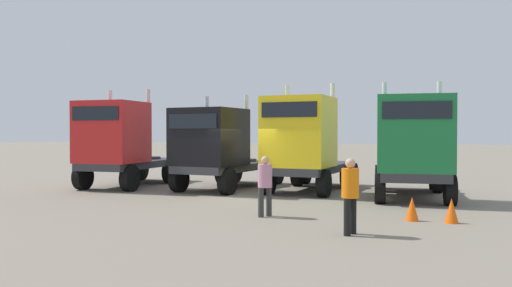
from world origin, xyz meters
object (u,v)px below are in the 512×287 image
at_px(semi_truck_black, 217,148).
at_px(visitor_with_camera, 265,182).
at_px(traffic_cone_near, 451,211).
at_px(semi_truck_yellow, 304,144).
at_px(visitor_in_hivis, 350,190).
at_px(traffic_cone_mid, 412,209).
at_px(semi_truck_red, 120,143).
at_px(semi_truck_green, 413,147).

bearing_deg(semi_truck_black, visitor_with_camera, 41.14).
distance_m(semi_truck_black, traffic_cone_near, 10.25).
bearing_deg(semi_truck_yellow, visitor_in_hivis, 25.29).
distance_m(semi_truck_yellow, traffic_cone_near, 7.69).
xyz_separation_m(visitor_in_hivis, traffic_cone_mid, (1.22, 2.48, -0.70)).
bearing_deg(semi_truck_yellow, semi_truck_black, -80.69).
relative_size(semi_truck_black, semi_truck_yellow, 1.02).
height_order(semi_truck_yellow, traffic_cone_near, semi_truck_yellow).
distance_m(semi_truck_red, semi_truck_green, 11.95).
xyz_separation_m(traffic_cone_near, traffic_cone_mid, (-0.99, 0.01, 0.00)).
height_order(semi_truck_black, visitor_with_camera, semi_truck_black).
height_order(semi_truck_green, traffic_cone_near, semi_truck_green).
bearing_deg(traffic_cone_mid, visitor_with_camera, -169.91).
xyz_separation_m(visitor_in_hivis, visitor_with_camera, (-2.68, 1.78, -0.04)).
bearing_deg(traffic_cone_near, traffic_cone_mid, 179.48).
bearing_deg(visitor_in_hivis, traffic_cone_mid, -98.24).
height_order(visitor_in_hivis, visitor_with_camera, visitor_in_hivis).
distance_m(semi_truck_green, visitor_with_camera, 6.35).
bearing_deg(visitor_in_hivis, semi_truck_red, -14.03).
height_order(semi_truck_red, visitor_in_hivis, semi_truck_red).
distance_m(semi_truck_green, visitor_in_hivis, 7.00).
relative_size(visitor_in_hivis, traffic_cone_near, 2.75).
xyz_separation_m(semi_truck_black, visitor_in_hivis, (6.67, -7.38, -0.73)).
height_order(semi_truck_green, visitor_with_camera, semi_truck_green).
distance_m(semi_truck_red, semi_truck_black, 4.33).
distance_m(semi_truck_yellow, visitor_in_hivis, 8.41).
distance_m(visitor_with_camera, traffic_cone_near, 4.98).
distance_m(semi_truck_black, semi_truck_green, 7.67).
bearing_deg(traffic_cone_near, semi_truck_green, 105.49).
bearing_deg(semi_truck_green, visitor_in_hivis, -15.04).
bearing_deg(semi_truck_green, semi_truck_yellow, -108.84).
distance_m(semi_truck_yellow, traffic_cone_mid, 7.03).
relative_size(semi_truck_black, traffic_cone_mid, 9.56).
bearing_deg(semi_truck_red, semi_truck_yellow, 93.74).
bearing_deg(visitor_with_camera, semi_truck_red, -177.72).
relative_size(semi_truck_red, visitor_in_hivis, 3.42).
bearing_deg(visitor_with_camera, traffic_cone_near, 41.85).
height_order(semi_truck_yellow, semi_truck_green, semi_truck_yellow).
height_order(semi_truck_red, semi_truck_green, semi_truck_red).
bearing_deg(visitor_in_hivis, semi_truck_green, -80.09).
height_order(semi_truck_green, traffic_cone_mid, semi_truck_green).
bearing_deg(semi_truck_black, visitor_in_hivis, 47.80).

